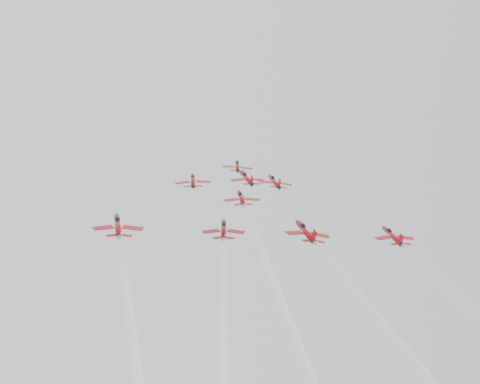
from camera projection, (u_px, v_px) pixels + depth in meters
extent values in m
cylinder|color=#AC1C10|center=(237.00, 166.00, 168.49)|extent=(1.05, 8.50, 6.21)
cone|color=#AC1C10|center=(235.00, 161.00, 173.98)|extent=(1.05, 2.33, 2.04)
cone|color=black|center=(240.00, 172.00, 163.44)|extent=(1.05, 1.54, 1.51)
ellipsoid|color=black|center=(237.00, 163.00, 170.41)|extent=(0.95, 2.22, 1.89)
cube|color=#AC1C10|center=(229.00, 167.00, 167.41)|extent=(3.91, 2.53, 1.04)
cube|color=#AC1C10|center=(247.00, 168.00, 168.15)|extent=(3.91, 2.53, 1.04)
cube|color=#AC1C10|center=(240.00, 166.00, 164.18)|extent=(0.11, 2.49, 2.54)
cube|color=#AC1C10|center=(234.00, 170.00, 164.15)|extent=(1.88, 1.25, 0.60)
cube|color=#AC1C10|center=(244.00, 171.00, 164.54)|extent=(1.88, 1.25, 0.60)
cylinder|color=#AD1E10|center=(193.00, 181.00, 151.37)|extent=(1.07, 8.66, 6.32)
cone|color=#AD1E10|center=(192.00, 174.00, 156.97)|extent=(1.07, 2.37, 2.08)
cone|color=black|center=(194.00, 187.00, 146.24)|extent=(1.07, 1.56, 1.54)
ellipsoid|color=black|center=(193.00, 177.00, 153.34)|extent=(0.97, 2.26, 1.92)
cube|color=#AD1E10|center=(183.00, 182.00, 150.28)|extent=(3.98, 2.57, 1.06)
cube|color=#AD1E10|center=(203.00, 182.00, 151.03)|extent=(3.98, 2.57, 1.06)
cube|color=#AD1E10|center=(194.00, 181.00, 146.99)|extent=(0.12, 2.54, 2.59)
cube|color=#AD1E10|center=(188.00, 186.00, 146.96)|extent=(1.91, 1.27, 0.61)
cube|color=#AD1E10|center=(199.00, 186.00, 147.35)|extent=(1.91, 1.27, 0.61)
cylinder|color=#AE1020|center=(247.00, 179.00, 157.50)|extent=(1.10, 8.91, 6.50)
cone|color=#AE1020|center=(244.00, 172.00, 163.25)|extent=(1.10, 2.44, 2.14)
cone|color=black|center=(250.00, 185.00, 152.21)|extent=(1.10, 1.61, 1.58)
ellipsoid|color=black|center=(246.00, 174.00, 159.52)|extent=(1.00, 2.33, 1.98)
cube|color=#AE1020|center=(237.00, 179.00, 156.37)|extent=(4.09, 2.65, 1.09)
cube|color=#AE1020|center=(257.00, 180.00, 157.14)|extent=(4.09, 2.65, 1.09)
cube|color=#AE1020|center=(250.00, 179.00, 152.99)|extent=(0.12, 2.61, 2.66)
cube|color=#AE1020|center=(244.00, 184.00, 152.96)|extent=(1.96, 1.31, 0.63)
cube|color=#AE1020|center=(255.00, 184.00, 153.36)|extent=(1.96, 1.31, 0.63)
cylinder|color=#AD1E10|center=(274.00, 182.00, 156.77)|extent=(1.08, 8.72, 6.37)
cone|color=#AD1E10|center=(271.00, 175.00, 162.40)|extent=(1.08, 2.39, 2.10)
cone|color=black|center=(278.00, 188.00, 151.59)|extent=(1.08, 1.58, 1.55)
ellipsoid|color=black|center=(273.00, 178.00, 158.75)|extent=(0.98, 2.28, 1.94)
cube|color=#AD1E10|center=(265.00, 182.00, 155.67)|extent=(4.01, 2.59, 1.07)
cube|color=#AD1E10|center=(285.00, 183.00, 156.42)|extent=(4.01, 2.59, 1.07)
cube|color=#AD1E10|center=(278.00, 182.00, 152.35)|extent=(0.12, 2.56, 2.61)
cube|color=#AD1E10|center=(272.00, 187.00, 152.32)|extent=(1.92, 1.28, 0.61)
cube|color=#AD1E10|center=(283.00, 187.00, 152.71)|extent=(1.92, 1.28, 0.61)
cylinder|color=#A40F1C|center=(241.00, 198.00, 141.14)|extent=(1.02, 8.27, 6.04)
cone|color=#A40F1C|center=(238.00, 191.00, 146.48)|extent=(1.02, 2.27, 1.99)
cone|color=black|center=(244.00, 206.00, 136.23)|extent=(1.02, 1.50, 1.47)
ellipsoid|color=black|center=(240.00, 194.00, 143.01)|extent=(0.93, 2.16, 1.84)
cube|color=#A40F1C|center=(231.00, 199.00, 140.09)|extent=(3.80, 2.46, 1.01)
cube|color=#A40F1C|center=(252.00, 200.00, 140.81)|extent=(3.80, 2.46, 1.01)
cube|color=#A40F1C|center=(244.00, 199.00, 136.95)|extent=(0.11, 2.42, 2.48)
cube|color=#A40F1C|center=(238.00, 204.00, 136.92)|extent=(1.83, 1.22, 0.58)
cube|color=#A40F1C|center=(249.00, 205.00, 137.29)|extent=(1.83, 1.22, 0.58)
cylinder|color=white|center=(278.00, 292.00, 96.46)|extent=(1.30, 70.04, 47.81)
cylinder|color=#B2111F|center=(118.00, 226.00, 117.99)|extent=(1.17, 9.44, 6.89)
cone|color=#B2111F|center=(120.00, 215.00, 124.09)|extent=(1.17, 2.58, 2.27)
cone|color=black|center=(116.00, 237.00, 112.39)|extent=(1.17, 1.71, 1.68)
ellipsoid|color=black|center=(119.00, 219.00, 120.13)|extent=(1.06, 2.47, 2.09)
cube|color=#B2111F|center=(103.00, 227.00, 116.80)|extent=(4.34, 2.80, 1.15)
cube|color=#B2111F|center=(132.00, 228.00, 117.61)|extent=(4.34, 2.80, 1.15)
cube|color=#B2111F|center=(116.00, 229.00, 113.21)|extent=(0.13, 2.77, 2.82)
cube|color=#B2111F|center=(108.00, 235.00, 113.18)|extent=(2.08, 1.39, 0.66)
cube|color=#B2111F|center=(124.00, 236.00, 113.60)|extent=(2.08, 1.39, 0.66)
cylinder|color=maroon|center=(224.00, 230.00, 120.77)|extent=(1.02, 8.24, 6.02)
cone|color=maroon|center=(221.00, 220.00, 126.09)|extent=(1.02, 2.26, 1.98)
cone|color=black|center=(226.00, 240.00, 115.88)|extent=(1.02, 1.49, 1.46)
ellipsoid|color=black|center=(223.00, 224.00, 122.64)|extent=(0.93, 2.15, 1.83)
cube|color=maroon|center=(212.00, 231.00, 119.73)|extent=(3.79, 2.45, 1.01)
cube|color=maroon|center=(236.00, 232.00, 120.44)|extent=(3.79, 2.45, 1.01)
cube|color=maroon|center=(226.00, 232.00, 116.59)|extent=(0.11, 2.42, 2.47)
cube|color=maroon|center=(219.00, 238.00, 116.57)|extent=(1.82, 1.21, 0.58)
cube|color=maroon|center=(232.00, 238.00, 116.94)|extent=(1.82, 1.21, 0.58)
cylinder|color=white|center=(260.00, 366.00, 76.25)|extent=(1.30, 69.78, 47.63)
cylinder|color=#9C0E10|center=(306.00, 232.00, 123.45)|extent=(1.14, 9.21, 6.73)
cone|color=#9C0E10|center=(299.00, 221.00, 129.41)|extent=(1.14, 2.52, 2.22)
cone|color=black|center=(313.00, 243.00, 117.99)|extent=(1.14, 1.67, 1.64)
ellipsoid|color=black|center=(304.00, 226.00, 125.54)|extent=(1.03, 2.41, 2.04)
cube|color=#9C0E10|center=(293.00, 233.00, 122.29)|extent=(4.23, 2.74, 1.13)
cube|color=#9C0E10|center=(320.00, 234.00, 123.09)|extent=(4.23, 2.74, 1.13)
cube|color=#9C0E10|center=(312.00, 235.00, 118.79)|extent=(0.12, 2.70, 2.76)
cube|color=#9C0E10|center=(304.00, 241.00, 118.76)|extent=(2.03, 1.36, 0.65)
cube|color=#9C0E10|center=(318.00, 241.00, 119.17)|extent=(2.03, 1.36, 0.65)
cylinder|color=#AD101F|center=(393.00, 236.00, 125.41)|extent=(0.99, 8.02, 5.85)
cone|color=#AD101F|center=(384.00, 227.00, 130.59)|extent=(0.99, 2.20, 1.93)
cone|color=black|center=(402.00, 246.00, 120.65)|extent=(0.99, 1.45, 1.43)
ellipsoid|color=black|center=(389.00, 231.00, 127.23)|extent=(0.90, 2.10, 1.78)
cube|color=#AD101F|center=(383.00, 237.00, 124.40)|extent=(3.69, 2.38, 0.98)
cube|color=#AD101F|center=(405.00, 238.00, 125.09)|extent=(3.69, 2.38, 0.98)
cube|color=#AD101F|center=(401.00, 239.00, 121.35)|extent=(0.11, 2.35, 2.40)
cube|color=#AD101F|center=(394.00, 244.00, 121.32)|extent=(1.77, 1.18, 0.56)
cube|color=#AD101F|center=(406.00, 244.00, 121.68)|extent=(1.77, 1.18, 0.56)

